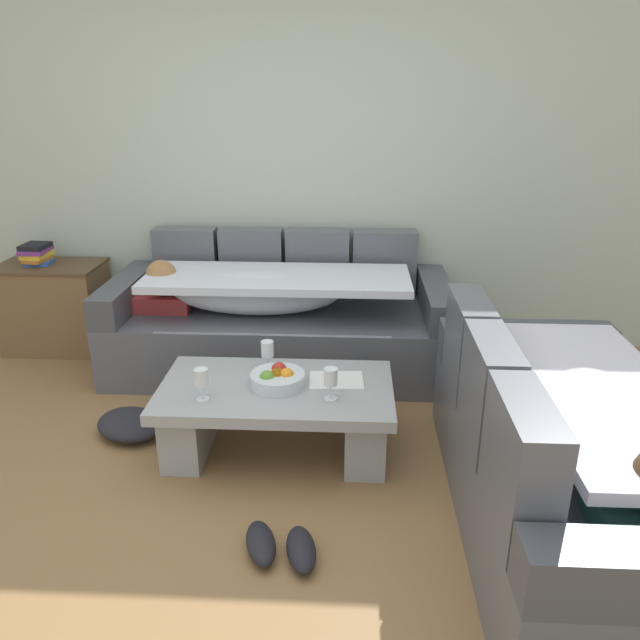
{
  "coord_description": "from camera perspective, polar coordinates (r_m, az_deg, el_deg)",
  "views": [
    {
      "loc": [
        0.55,
        -2.26,
        1.83
      ],
      "look_at": [
        0.37,
        1.08,
        0.55
      ],
      "focal_mm": 34.76,
      "sensor_mm": 36.0,
      "label": 1
    }
  ],
  "objects": [
    {
      "name": "ground_plane",
      "position": [
        2.96,
        -8.73,
        -17.55
      ],
      "size": [
        14.0,
        14.0,
        0.0
      ],
      "primitive_type": "plane",
      "color": "olive"
    },
    {
      "name": "back_wall",
      "position": [
        4.47,
        -4.19,
        14.68
      ],
      "size": [
        9.0,
        0.1,
        2.7
      ],
      "primitive_type": "cube",
      "color": "#B5C3B0",
      "rests_on": "ground_plane"
    },
    {
      "name": "couch_along_wall",
      "position": [
        4.2,
        -4.13,
        -0.07
      ],
      "size": [
        2.25,
        0.92,
        0.88
      ],
      "color": "#55585F",
      "rests_on": "ground_plane"
    },
    {
      "name": "couch_near_window",
      "position": [
        2.88,
        21.91,
        -12.03
      ],
      "size": [
        0.92,
        1.9,
        0.88
      ],
      "rotation": [
        0.0,
        0.0,
        1.57
      ],
      "color": "#55585F",
      "rests_on": "ground_plane"
    },
    {
      "name": "coffee_table",
      "position": [
        3.27,
        -4.02,
        -8.28
      ],
      "size": [
        1.2,
        0.68,
        0.38
      ],
      "color": "#9CA09F",
      "rests_on": "ground_plane"
    },
    {
      "name": "fruit_bowl",
      "position": [
        3.19,
        -3.93,
        -5.36
      ],
      "size": [
        0.28,
        0.28,
        0.1
      ],
      "color": "silver",
      "rests_on": "coffee_table"
    },
    {
      "name": "wine_glass_near_left",
      "position": [
        3.07,
        -10.86,
        -5.32
      ],
      "size": [
        0.07,
        0.07,
        0.17
      ],
      "color": "silver",
      "rests_on": "coffee_table"
    },
    {
      "name": "wine_glass_near_right",
      "position": [
        3.02,
        0.99,
        -5.37
      ],
      "size": [
        0.07,
        0.07,
        0.17
      ],
      "color": "silver",
      "rests_on": "coffee_table"
    },
    {
      "name": "wine_glass_far_back",
      "position": [
        3.33,
        -4.87,
        -2.77
      ],
      "size": [
        0.07,
        0.07,
        0.17
      ],
      "color": "silver",
      "rests_on": "coffee_table"
    },
    {
      "name": "open_magazine",
      "position": [
        3.24,
        1.52,
        -5.58
      ],
      "size": [
        0.29,
        0.22,
        0.01
      ],
      "primitive_type": "cube",
      "rotation": [
        0.0,
        0.0,
        0.05
      ],
      "color": "white",
      "rests_on": "coffee_table"
    },
    {
      "name": "side_cabinet",
      "position": [
        4.88,
        -23.19,
        1.12
      ],
      "size": [
        0.72,
        0.44,
        0.64
      ],
      "color": "brown",
      "rests_on": "ground_plane"
    },
    {
      "name": "book_stack_on_cabinet",
      "position": [
        4.81,
        -24.64,
        5.58
      ],
      "size": [
        0.2,
        0.23,
        0.14
      ],
      "color": "#2D569E",
      "rests_on": "side_cabinet"
    },
    {
      "name": "pair_of_shoes",
      "position": [
        2.73,
        -3.63,
        -20.07
      ],
      "size": [
        0.35,
        0.32,
        0.09
      ],
      "color": "black",
      "rests_on": "ground_plane"
    },
    {
      "name": "crumpled_garment",
      "position": [
        3.65,
        -17.06,
        -9.16
      ],
      "size": [
        0.51,
        0.48,
        0.12
      ],
      "primitive_type": "ellipsoid",
      "rotation": [
        0.0,
        0.0,
        2.6
      ],
      "color": "#232328",
      "rests_on": "ground_plane"
    }
  ]
}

